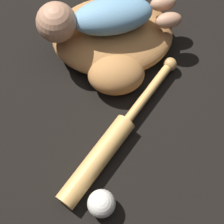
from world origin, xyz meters
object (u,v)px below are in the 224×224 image
at_px(baseball_glove, 113,42).
at_px(baseball, 101,204).
at_px(baseball_bat, 109,144).
at_px(baby_figure, 98,18).

height_order(baseball_glove, baseball, baseball_glove).
bearing_deg(baseball_bat, baby_figure, -84.56).
bearing_deg(baseball_glove, baseball, 86.43).
relative_size(baseball_glove, baseball, 5.33).
relative_size(baseball_bat, baseball, 6.15).
distance_m(baseball_bat, baseball, 0.15).
bearing_deg(baseball_bat, baseball_glove, -92.14).
height_order(baby_figure, baseball, baby_figure).
bearing_deg(baseball, baseball_glove, -93.57).
height_order(baseball_bat, baseball, baseball).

